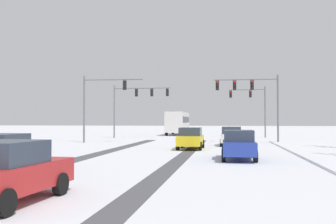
{
  "coord_description": "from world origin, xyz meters",
  "views": [
    {
      "loc": [
        4.43,
        -4.16,
        2.14
      ],
      "look_at": [
        0.0,
        24.37,
        2.8
      ],
      "focal_mm": 40.33,
      "sensor_mm": 36.0,
      "label": 1
    }
  ],
  "objects": [
    {
      "name": "car_yellow_cab_second",
      "position": [
        1.77,
        24.05,
        0.82
      ],
      "size": [
        1.87,
        4.12,
        1.62
      ],
      "color": "yellow",
      "rests_on": "ground"
    },
    {
      "name": "car_blue_third",
      "position": [
        5.08,
        16.83,
        0.82
      ],
      "size": [
        1.86,
        4.11,
        1.62
      ],
      "color": "#233899",
      "rests_on": "ground"
    },
    {
      "name": "wheel_track_left_lane",
      "position": [
        1.87,
        17.41,
        0.0
      ],
      "size": [
        0.88,
        38.3,
        0.01
      ],
      "primitive_type": "cube",
      "color": "#4C4C51",
      "rests_on": "ground"
    },
    {
      "name": "wheel_track_right_lane",
      "position": [
        -3.73,
        17.41,
        0.0
      ],
      "size": [
        1.11,
        38.3,
        0.01
      ],
      "primitive_type": "cube",
      "color": "#4C4C51",
      "rests_on": "ground"
    },
    {
      "name": "traffic_signal_far_left",
      "position": [
        -6.45,
        40.86,
        4.82
      ],
      "size": [
        7.08,
        0.41,
        6.5
      ],
      "color": "slate",
      "rests_on": "ground"
    },
    {
      "name": "car_white_lead",
      "position": [
        4.86,
        28.48,
        0.82
      ],
      "size": [
        1.93,
        4.15,
        1.62
      ],
      "color": "silver",
      "rests_on": "ground"
    },
    {
      "name": "car_red_fifth",
      "position": [
        -1.18,
        4.85,
        0.82
      ],
      "size": [
        2.0,
        4.19,
        1.62
      ],
      "color": "red",
      "rests_on": "ground"
    },
    {
      "name": "traffic_signal_far_right",
      "position": [
        7.72,
        44.91,
        4.58
      ],
      "size": [
        4.62,
        0.57,
        6.5
      ],
      "color": "slate",
      "rests_on": "ground"
    },
    {
      "name": "car_black_fourth",
      "position": [
        -4.4,
        9.64,
        0.82
      ],
      "size": [
        1.89,
        4.13,
        1.62
      ],
      "color": "black",
      "rests_on": "ground"
    },
    {
      "name": "traffic_signal_near_left",
      "position": [
        -7.69,
        30.89,
        4.42
      ],
      "size": [
        5.85,
        0.51,
        6.5
      ],
      "color": "slate",
      "rests_on": "ground"
    },
    {
      "name": "traffic_signal_near_right",
      "position": [
        6.86,
        32.76,
        4.79
      ],
      "size": [
        6.1,
        0.43,
        6.5
      ],
      "color": "slate",
      "rests_on": "ground"
    },
    {
      "name": "bus_oncoming",
      "position": [
        -2.83,
        52.34,
        1.99
      ],
      "size": [
        2.8,
        11.04,
        3.38
      ],
      "color": "silver",
      "rests_on": "ground"
    }
  ]
}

